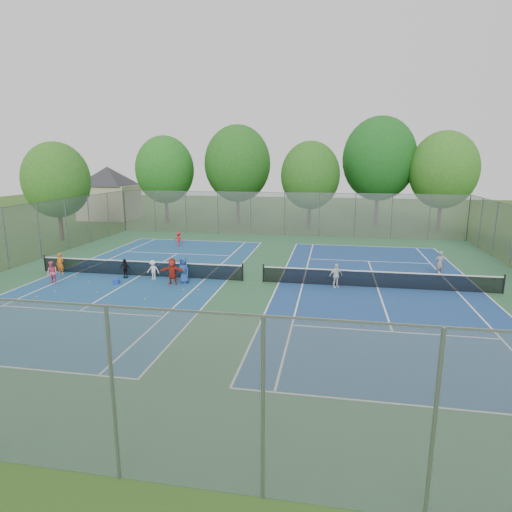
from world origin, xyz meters
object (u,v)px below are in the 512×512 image
Objects in this scene: net_right at (378,280)px; ball_crate at (116,282)px; net_left at (140,269)px; ball_hopper at (184,278)px; instructor at (440,264)px.

ball_crate is (-14.57, -1.88, -0.32)m from net_right.
ball_hopper is (3.15, -0.93, -0.17)m from net_left.
net_right is 14.69m from ball_crate.
instructor is at bearing 10.21° from net_left.
net_right is at bearing 4.92° from ball_hopper.
net_left is at bearing -2.79° from instructor.
net_left is at bearing 180.00° from net_right.
ball_hopper is (3.72, 0.94, 0.15)m from ball_crate.
instructor reaches higher than net_left.
net_right is 10.89m from ball_hopper.
instructor reaches higher than ball_hopper.
net_left and net_right have the same top height.
ball_crate is 0.21× the size of instructor.
ball_crate is at bearing -165.77° from ball_hopper.
instructor is (3.90, 3.23, 0.32)m from net_right.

